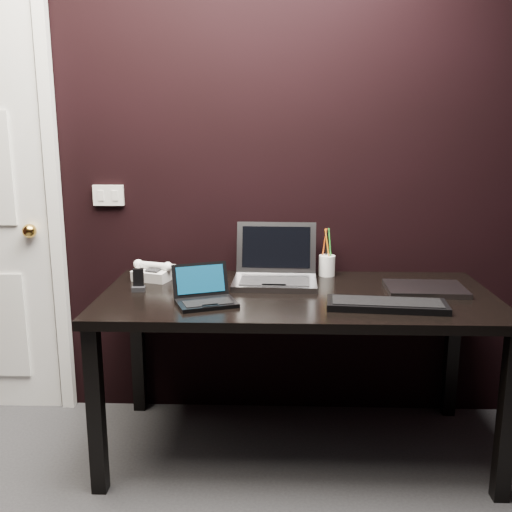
{
  "coord_description": "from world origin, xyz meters",
  "views": [
    {
      "loc": [
        0.2,
        -0.99,
        1.43
      ],
      "look_at": [
        0.12,
        1.35,
        0.92
      ],
      "focal_mm": 40.0,
      "sensor_mm": 36.0,
      "label": 1
    }
  ],
  "objects_px": {
    "netbook": "(205,296)",
    "desk_phone": "(154,272)",
    "silver_laptop": "(275,272)",
    "mobile_phone": "(139,282)",
    "desk": "(297,310)",
    "closed_laptop": "(425,289)",
    "pen_cup": "(327,265)",
    "ext_keyboard": "(387,305)"
  },
  "relations": [
    {
      "from": "desk_phone",
      "to": "pen_cup",
      "type": "xyz_separation_m",
      "value": [
        0.83,
        0.1,
        0.02
      ]
    },
    {
      "from": "ext_keyboard",
      "to": "pen_cup",
      "type": "xyz_separation_m",
      "value": [
        -0.19,
        0.52,
        0.04
      ]
    },
    {
      "from": "desk",
      "to": "netbook",
      "type": "bearing_deg",
      "value": -157.71
    },
    {
      "from": "silver_laptop",
      "to": "desk_phone",
      "type": "height_order",
      "value": "silver_laptop"
    },
    {
      "from": "desk_phone",
      "to": "mobile_phone",
      "type": "xyz_separation_m",
      "value": [
        -0.03,
        -0.19,
        -0.0
      ]
    },
    {
      "from": "desk",
      "to": "silver_laptop",
      "type": "xyz_separation_m",
      "value": [
        -0.1,
        0.17,
        0.13
      ]
    },
    {
      "from": "silver_laptop",
      "to": "mobile_phone",
      "type": "bearing_deg",
      "value": -166.0
    },
    {
      "from": "netbook",
      "to": "ext_keyboard",
      "type": "distance_m",
      "value": 0.73
    },
    {
      "from": "netbook",
      "to": "desk_phone",
      "type": "bearing_deg",
      "value": 127.75
    },
    {
      "from": "mobile_phone",
      "to": "closed_laptop",
      "type": "bearing_deg",
      "value": 1.27
    },
    {
      "from": "ext_keyboard",
      "to": "mobile_phone",
      "type": "relative_size",
      "value": 4.96
    },
    {
      "from": "netbook",
      "to": "mobile_phone",
      "type": "xyz_separation_m",
      "value": [
        -0.32,
        0.18,
        0.01
      ]
    },
    {
      "from": "ext_keyboard",
      "to": "desk_phone",
      "type": "relative_size",
      "value": 2.29
    },
    {
      "from": "silver_laptop",
      "to": "pen_cup",
      "type": "xyz_separation_m",
      "value": [
        0.25,
        0.15,
        0.0
      ]
    },
    {
      "from": "mobile_phone",
      "to": "ext_keyboard",
      "type": "bearing_deg",
      "value": -11.95
    },
    {
      "from": "desk_phone",
      "to": "mobile_phone",
      "type": "bearing_deg",
      "value": -98.39
    },
    {
      "from": "closed_laptop",
      "to": "mobile_phone",
      "type": "relative_size",
      "value": 3.53
    },
    {
      "from": "desk",
      "to": "pen_cup",
      "type": "height_order",
      "value": "pen_cup"
    },
    {
      "from": "desk",
      "to": "closed_laptop",
      "type": "xyz_separation_m",
      "value": [
        0.56,
        0.05,
        0.09
      ]
    },
    {
      "from": "netbook",
      "to": "desk_phone",
      "type": "xyz_separation_m",
      "value": [
        -0.29,
        0.37,
        0.01
      ]
    },
    {
      "from": "desk",
      "to": "silver_laptop",
      "type": "relative_size",
      "value": 4.35
    },
    {
      "from": "desk",
      "to": "netbook",
      "type": "distance_m",
      "value": 0.43
    },
    {
      "from": "mobile_phone",
      "to": "pen_cup",
      "type": "bearing_deg",
      "value": 19.13
    },
    {
      "from": "desk",
      "to": "netbook",
      "type": "height_order",
      "value": "netbook"
    },
    {
      "from": "desk_phone",
      "to": "mobile_phone",
      "type": "distance_m",
      "value": 0.19
    },
    {
      "from": "netbook",
      "to": "desk_phone",
      "type": "distance_m",
      "value": 0.47
    },
    {
      "from": "mobile_phone",
      "to": "pen_cup",
      "type": "relative_size",
      "value": 0.42
    },
    {
      "from": "closed_laptop",
      "to": "desk_phone",
      "type": "xyz_separation_m",
      "value": [
        -1.24,
        0.16,
        0.03
      ]
    },
    {
      "from": "pen_cup",
      "to": "desk_phone",
      "type": "bearing_deg",
      "value": -172.76
    },
    {
      "from": "mobile_phone",
      "to": "pen_cup",
      "type": "xyz_separation_m",
      "value": [
        0.85,
        0.3,
        0.02
      ]
    },
    {
      "from": "silver_laptop",
      "to": "desk_phone",
      "type": "distance_m",
      "value": 0.58
    },
    {
      "from": "closed_laptop",
      "to": "mobile_phone",
      "type": "xyz_separation_m",
      "value": [
        -1.26,
        -0.03,
        0.02
      ]
    },
    {
      "from": "desk",
      "to": "silver_laptop",
      "type": "distance_m",
      "value": 0.24
    },
    {
      "from": "ext_keyboard",
      "to": "desk_phone",
      "type": "height_order",
      "value": "desk_phone"
    },
    {
      "from": "silver_laptop",
      "to": "ext_keyboard",
      "type": "relative_size",
      "value": 0.81
    },
    {
      "from": "silver_laptop",
      "to": "closed_laptop",
      "type": "height_order",
      "value": "silver_laptop"
    },
    {
      "from": "ext_keyboard",
      "to": "mobile_phone",
      "type": "bearing_deg",
      "value": 168.05
    },
    {
      "from": "closed_laptop",
      "to": "pen_cup",
      "type": "xyz_separation_m",
      "value": [
        -0.41,
        0.27,
        0.04
      ]
    },
    {
      "from": "ext_keyboard",
      "to": "mobile_phone",
      "type": "height_order",
      "value": "mobile_phone"
    },
    {
      "from": "closed_laptop",
      "to": "pen_cup",
      "type": "relative_size",
      "value": 1.48
    },
    {
      "from": "closed_laptop",
      "to": "desk_phone",
      "type": "height_order",
      "value": "desk_phone"
    },
    {
      "from": "silver_laptop",
      "to": "mobile_phone",
      "type": "distance_m",
      "value": 0.62
    }
  ]
}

